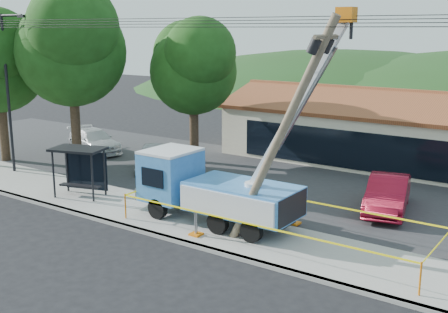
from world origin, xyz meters
The scene contains 16 objects.
ground centered at (0.00, 0.00, 0.00)m, with size 120.00×120.00×0.00m, color black.
curb centered at (0.00, 2.10, 0.07)m, with size 60.00×0.25×0.15m, color gray.
sidewalk centered at (0.00, 4.00, 0.07)m, with size 60.00×4.00×0.15m, color gray.
parking_lot centered at (0.00, 12.00, 0.05)m, with size 60.00×12.00×0.10m, color #28282B.
strip_mall centered at (4.00, 19.98, 1.88)m, with size 22.50×8.53×4.67m.
streetlight centered at (-13.78, 5.00, 5.30)m, with size 2.13×0.22×9.00m.
tree_west_near centered at (-12.00, 8.00, 7.52)m, with size 7.56×6.72×10.80m.
tree_lot centered at (-7.00, 13.00, 6.21)m, with size 6.30×5.60×8.94m.
hill_west centered at (-15.00, 55.00, 0.00)m, with size 78.40×56.00×28.00m, color #1C3A15.
utility_truck centered at (0.59, 4.55, 1.69)m, with size 9.45×3.86×8.77m.
leaning_pole centered at (4.50, 3.58, 4.86)m, with size 4.30×1.78×8.66m.
bus_shelter centered at (-7.01, 3.97, 1.93)m, with size 2.87×2.23×2.43m.
caution_tape centered at (3.54, 4.56, 0.97)m, with size 12.66×3.80×1.10m.
car_silver centered at (-7.79, 10.02, 0.00)m, with size 1.78×4.42×1.51m, color #B2B5B9.
car_red centered at (6.15, 10.35, 0.00)m, with size 1.70×4.87×1.61m, color maroon.
car_white centered at (-14.26, 11.40, 0.00)m, with size 2.11×5.18×1.50m, color silver.
Camera 1 is at (14.04, -13.86, 8.24)m, focal length 45.00 mm.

